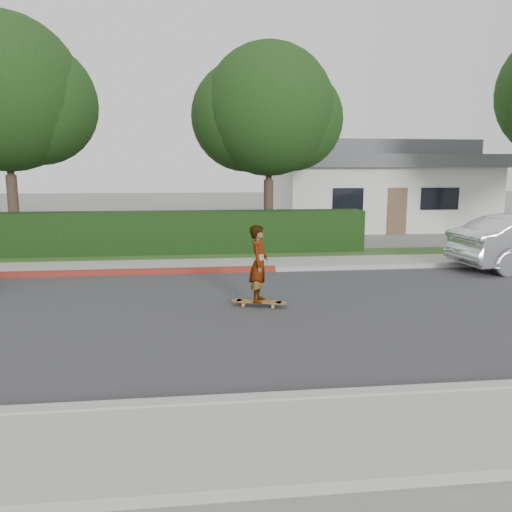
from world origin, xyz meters
name	(u,v)px	position (x,y,z in m)	size (l,w,h in m)	color
ground	(257,312)	(0.00, 0.00, 0.00)	(120.00, 120.00, 0.00)	slate
road	(257,312)	(0.00, 0.00, 0.01)	(60.00, 8.00, 0.01)	#2D2D30
curb_near	(298,400)	(0.00, -4.10, 0.07)	(60.00, 0.20, 0.15)	#9E9E99
sidewalk_near	(315,440)	(0.00, -5.00, 0.06)	(60.00, 1.60, 0.12)	gray
curb_far	(240,270)	(0.00, 4.10, 0.07)	(60.00, 0.20, 0.15)	#9E9E99
curb_red_section	(56,274)	(-5.00, 4.10, 0.08)	(12.00, 0.21, 0.15)	maroon
sidewalk_far	(238,264)	(0.00, 5.00, 0.06)	(60.00, 1.60, 0.12)	gray
planting_strip	(234,256)	(0.00, 6.60, 0.05)	(60.00, 1.60, 0.10)	#2D4C1E
hedge	(143,234)	(-3.00, 7.20, 0.75)	(15.00, 1.00, 1.50)	black
tree_left	(6,98)	(-7.51, 8.69, 5.26)	(5.99, 5.21, 8.00)	#33261C
tree_center	(268,114)	(1.49, 9.19, 4.90)	(5.66, 4.84, 7.44)	#33261C
house	(372,185)	(8.00, 16.00, 2.10)	(10.60, 8.60, 4.30)	beige
skateboard	(259,302)	(0.08, 0.42, 0.10)	(1.19, 0.58, 0.11)	#C18D35
skateboarder	(259,264)	(0.08, 0.42, 0.92)	(0.59, 0.38, 1.60)	white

